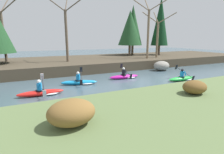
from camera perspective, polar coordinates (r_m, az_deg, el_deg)
The scene contains 16 objects.
ground_plane at distance 14.59m, azimuth 11.98°, elevation -1.46°, with size 90.00×90.00×0.00m, color #425660.
riverbank_far at distance 23.00m, azimuth -3.10°, elevation 5.03°, with size 44.00×10.34×1.00m.
conifer_tree_mid_left at distance 27.07m, azimuth 5.91°, elevation 15.61°, with size 3.54×3.54×6.51m.
conifer_tree_centre at distance 28.17m, azimuth 6.86°, elevation 16.32°, with size 2.90×2.90×7.41m.
conifer_tree_mid_right at distance 28.56m, azimuth 15.52°, elevation 17.02°, with size 2.56×2.56×8.52m.
bare_tree_upstream at distance 22.19m, azimuth -31.98°, elevation 12.71°, with size 3.80×3.76×6.92m.
bare_tree_mid_upstream at distance 19.67m, azimuth -14.70°, elevation 14.71°, with size 3.92×3.87×7.14m.
bare_tree_mid_downstream at distance 22.72m, azimuth 11.74°, elevation 15.31°, with size 4.29×4.24×7.85m.
bare_tree_downstream at distance 24.17m, azimuth 14.59°, elevation 12.96°, with size 3.34×3.30×6.03m.
shrub_clump_nearest at distance 5.61m, azimuth -13.09°, elevation -11.17°, with size 1.48×1.24×0.80m.
shrub_clump_second at distance 9.38m, azimuth 25.37°, elevation -2.98°, with size 1.21×1.01×0.66m.
kayaker_lead at distance 15.75m, azimuth 22.23°, elevation -0.36°, with size 2.78×2.07×1.20m.
kayaker_middle at distance 15.38m, azimuth 4.32°, elevation 0.24°, with size 2.79×2.07×1.20m.
kayaker_trailing at distance 13.54m, azimuth -10.24°, elevation -1.58°, with size 2.77×2.03×1.20m.
kayaker_far_back at distance 11.60m, azimuth -21.68°, elevation -4.62°, with size 2.78×2.07×1.20m.
boulder_midstream at distance 20.03m, azimuth 15.84°, elevation 3.55°, with size 1.84×1.44×1.04m.
Camera 1 is at (-8.71, -11.20, 3.40)m, focal length 28.00 mm.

